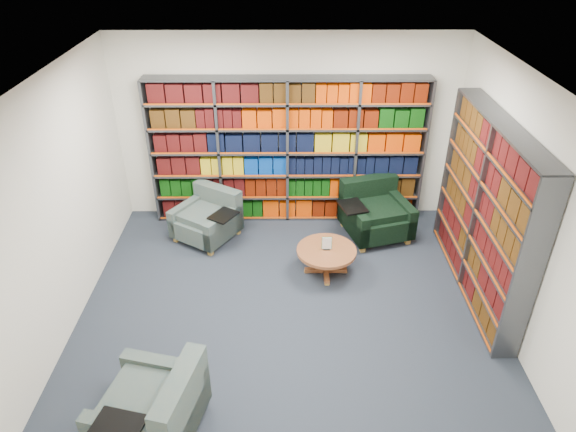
{
  "coord_description": "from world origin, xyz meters",
  "views": [
    {
      "loc": [
        -0.03,
        -4.63,
        4.21
      ],
      "look_at": [
        0.0,
        0.6,
        1.05
      ],
      "focal_mm": 32.0,
      "sensor_mm": 36.0,
      "label": 1
    }
  ],
  "objects_px": {
    "chair_teal_front": "(158,410)",
    "coffee_table": "(326,254)",
    "chair_teal_left": "(209,218)",
    "chair_green_right": "(374,213)"
  },
  "relations": [
    {
      "from": "chair_teal_front",
      "to": "coffee_table",
      "type": "relative_size",
      "value": 1.41
    },
    {
      "from": "chair_teal_left",
      "to": "chair_green_right",
      "type": "bearing_deg",
      "value": 2.0
    },
    {
      "from": "chair_teal_front",
      "to": "coffee_table",
      "type": "xyz_separation_m",
      "value": [
        1.7,
        2.44,
        -0.02
      ]
    },
    {
      "from": "chair_teal_left",
      "to": "coffee_table",
      "type": "relative_size",
      "value": 1.37
    },
    {
      "from": "coffee_table",
      "to": "chair_teal_front",
      "type": "bearing_deg",
      "value": -124.78
    },
    {
      "from": "coffee_table",
      "to": "chair_teal_left",
      "type": "bearing_deg",
      "value": 150.91
    },
    {
      "from": "chair_teal_left",
      "to": "chair_teal_front",
      "type": "xyz_separation_m",
      "value": [
        -0.04,
        -3.36,
        0.03
      ]
    },
    {
      "from": "chair_teal_left",
      "to": "chair_green_right",
      "type": "distance_m",
      "value": 2.42
    },
    {
      "from": "chair_teal_front",
      "to": "coffee_table",
      "type": "distance_m",
      "value": 2.97
    },
    {
      "from": "chair_teal_left",
      "to": "coffee_table",
      "type": "distance_m",
      "value": 1.89
    }
  ]
}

